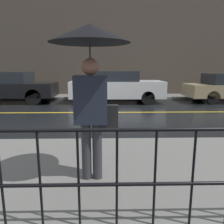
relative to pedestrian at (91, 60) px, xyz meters
The scene contains 9 objects.
ground_plane 5.51m from the pedestrian, 96.50° to the left, with size 80.00×80.00×0.00m, color black.
sidewalk_near 1.78m from the pedestrian, 155.34° to the left, with size 28.00×2.94×0.12m.
sidewalk_far 9.64m from the pedestrian, 93.58° to the left, with size 28.00×1.61×0.12m.
lane_marking 5.51m from the pedestrian, 96.50° to the left, with size 25.20×0.12×0.01m.
building_storefront 10.50m from the pedestrian, 93.25° to the left, with size 28.00×0.30×5.54m.
railing_foreground 1.49m from the pedestrian, 122.08° to the right, with size 12.00×0.04×0.97m.
pedestrian is the anchor object (origin of this frame).
car_black 9.01m from the pedestrian, 119.89° to the left, with size 4.27×1.71×1.46m.
car_white 7.85m from the pedestrian, 85.19° to the left, with size 4.40×1.83×1.50m.
Camera 1 is at (0.79, -8.00, 1.61)m, focal length 35.00 mm.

